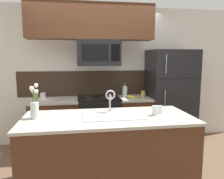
{
  "coord_description": "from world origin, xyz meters",
  "views": [
    {
      "loc": [
        -0.37,
        -2.99,
        1.64
      ],
      "look_at": [
        0.15,
        0.27,
        1.16
      ],
      "focal_mm": 35.0,
      "sensor_mm": 36.0,
      "label": 1
    }
  ],
  "objects_px": {
    "storage_jar_medium": "(43,97)",
    "banana_bunch": "(132,97)",
    "stove_range": "(99,122)",
    "drinking_glass": "(155,111)",
    "flower_vase": "(35,107)",
    "coffee_tin": "(143,94)",
    "storage_jar_tall": "(35,94)",
    "sink_faucet": "(110,98)",
    "microwave": "(98,53)",
    "refrigerator": "(170,97)",
    "spare_glass": "(160,110)",
    "french_press": "(125,92)"
  },
  "relations": [
    {
      "from": "sink_faucet",
      "to": "coffee_tin",
      "type": "bearing_deg",
      "value": 53.86
    },
    {
      "from": "flower_vase",
      "to": "refrigerator",
      "type": "bearing_deg",
      "value": 28.15
    },
    {
      "from": "stove_range",
      "to": "sink_faucet",
      "type": "distance_m",
      "value": 1.22
    },
    {
      "from": "stove_range",
      "to": "storage_jar_tall",
      "type": "bearing_deg",
      "value": -179.83
    },
    {
      "from": "storage_jar_tall",
      "to": "banana_bunch",
      "type": "xyz_separation_m",
      "value": [
        1.7,
        -0.06,
        -0.09
      ]
    },
    {
      "from": "stove_range",
      "to": "drinking_glass",
      "type": "xyz_separation_m",
      "value": [
        0.6,
        -1.28,
        0.51
      ]
    },
    {
      "from": "french_press",
      "to": "flower_vase",
      "type": "xyz_separation_m",
      "value": [
        -1.39,
        -1.25,
        0.04
      ]
    },
    {
      "from": "microwave",
      "to": "drinking_glass",
      "type": "relative_size",
      "value": 5.99
    },
    {
      "from": "microwave",
      "to": "coffee_tin",
      "type": "distance_m",
      "value": 1.14
    },
    {
      "from": "french_press",
      "to": "coffee_tin",
      "type": "bearing_deg",
      "value": -1.61
    },
    {
      "from": "refrigerator",
      "to": "french_press",
      "type": "distance_m",
      "value": 0.89
    },
    {
      "from": "stove_range",
      "to": "drinking_glass",
      "type": "bearing_deg",
      "value": -64.99
    },
    {
      "from": "coffee_tin",
      "to": "spare_glass",
      "type": "bearing_deg",
      "value": -96.84
    },
    {
      "from": "sink_faucet",
      "to": "storage_jar_medium",
      "type": "bearing_deg",
      "value": 135.66
    },
    {
      "from": "stove_range",
      "to": "storage_jar_medium",
      "type": "distance_m",
      "value": 1.1
    },
    {
      "from": "microwave",
      "to": "storage_jar_tall",
      "type": "xyz_separation_m",
      "value": [
        -1.1,
        0.02,
        -0.7
      ]
    },
    {
      "from": "microwave",
      "to": "flower_vase",
      "type": "height_order",
      "value": "microwave"
    },
    {
      "from": "drinking_glass",
      "to": "flower_vase",
      "type": "bearing_deg",
      "value": 176.49
    },
    {
      "from": "banana_bunch",
      "to": "sink_faucet",
      "type": "bearing_deg",
      "value": -119.05
    },
    {
      "from": "flower_vase",
      "to": "sink_faucet",
      "type": "bearing_deg",
      "value": 9.53
    },
    {
      "from": "storage_jar_tall",
      "to": "drinking_glass",
      "type": "bearing_deg",
      "value": -37.02
    },
    {
      "from": "banana_bunch",
      "to": "flower_vase",
      "type": "relative_size",
      "value": 0.45
    },
    {
      "from": "stove_range",
      "to": "coffee_tin",
      "type": "relative_size",
      "value": 8.45
    },
    {
      "from": "microwave",
      "to": "storage_jar_medium",
      "type": "bearing_deg",
      "value": -179.85
    },
    {
      "from": "sink_faucet",
      "to": "flower_vase",
      "type": "xyz_separation_m",
      "value": [
        -0.95,
        -0.16,
        -0.05
      ]
    },
    {
      "from": "refrigerator",
      "to": "drinking_glass",
      "type": "distance_m",
      "value": 1.52
    },
    {
      "from": "banana_bunch",
      "to": "sink_faucet",
      "type": "distance_m",
      "value": 1.13
    },
    {
      "from": "spare_glass",
      "to": "flower_vase",
      "type": "height_order",
      "value": "flower_vase"
    },
    {
      "from": "banana_bunch",
      "to": "spare_glass",
      "type": "distance_m",
      "value": 1.15
    },
    {
      "from": "coffee_tin",
      "to": "storage_jar_medium",
      "type": "bearing_deg",
      "value": -177.69
    },
    {
      "from": "microwave",
      "to": "banana_bunch",
      "type": "distance_m",
      "value": 0.99
    },
    {
      "from": "refrigerator",
      "to": "storage_jar_medium",
      "type": "bearing_deg",
      "value": -178.94
    },
    {
      "from": "storage_jar_medium",
      "to": "coffee_tin",
      "type": "relative_size",
      "value": 1.16
    },
    {
      "from": "banana_bunch",
      "to": "spare_glass",
      "type": "relative_size",
      "value": 1.84
    },
    {
      "from": "storage_jar_tall",
      "to": "sink_faucet",
      "type": "relative_size",
      "value": 0.72
    },
    {
      "from": "refrigerator",
      "to": "flower_vase",
      "type": "height_order",
      "value": "refrigerator"
    },
    {
      "from": "storage_jar_tall",
      "to": "refrigerator",
      "type": "bearing_deg",
      "value": 0.54
    },
    {
      "from": "microwave",
      "to": "refrigerator",
      "type": "distance_m",
      "value": 1.6
    },
    {
      "from": "stove_range",
      "to": "drinking_glass",
      "type": "relative_size",
      "value": 7.48
    },
    {
      "from": "stove_range",
      "to": "banana_bunch",
      "type": "distance_m",
      "value": 0.76
    },
    {
      "from": "banana_bunch",
      "to": "drinking_glass",
      "type": "relative_size",
      "value": 1.53
    },
    {
      "from": "flower_vase",
      "to": "coffee_tin",
      "type": "bearing_deg",
      "value": 35.48
    },
    {
      "from": "sink_faucet",
      "to": "drinking_glass",
      "type": "relative_size",
      "value": 2.46
    },
    {
      "from": "refrigerator",
      "to": "banana_bunch",
      "type": "bearing_deg",
      "value": -174.09
    },
    {
      "from": "storage_jar_tall",
      "to": "spare_glass",
      "type": "xyz_separation_m",
      "value": [
        1.8,
        -1.2,
        -0.06
      ]
    },
    {
      "from": "storage_jar_tall",
      "to": "sink_faucet",
      "type": "height_order",
      "value": "sink_faucet"
    },
    {
      "from": "microwave",
      "to": "french_press",
      "type": "height_order",
      "value": "microwave"
    },
    {
      "from": "storage_jar_medium",
      "to": "banana_bunch",
      "type": "bearing_deg",
      "value": -1.33
    },
    {
      "from": "storage_jar_tall",
      "to": "french_press",
      "type": "relative_size",
      "value": 0.82
    },
    {
      "from": "coffee_tin",
      "to": "microwave",
      "type": "bearing_deg",
      "value": -175.22
    }
  ]
}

